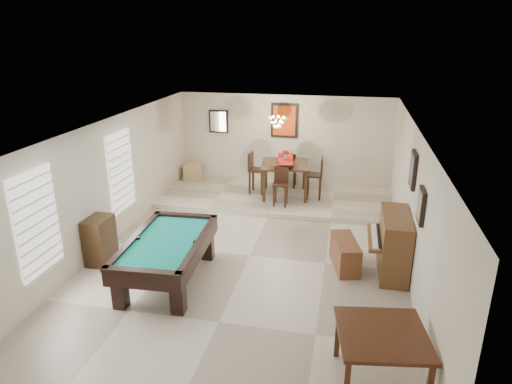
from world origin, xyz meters
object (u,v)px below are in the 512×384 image
(square_table, at_px, (380,358))
(piano_bench, at_px, (345,254))
(dining_chair_east, at_px, (314,178))
(apothecary_chest, at_px, (100,240))
(dining_chair_north, at_px, (290,170))
(dining_table, at_px, (285,177))
(chandelier, at_px, (277,118))
(corner_bench, at_px, (193,172))
(flower_vase, at_px, (286,154))
(pool_table, at_px, (168,261))
(upright_piano, at_px, (387,243))
(dining_chair_south, at_px, (280,187))
(dining_chair_west, at_px, (257,173))

(square_table, distance_m, piano_bench, 3.02)
(piano_bench, height_order, dining_chair_east, dining_chair_east)
(apothecary_chest, xyz_separation_m, dining_chair_north, (3.01, 4.90, 0.15))
(square_table, xyz_separation_m, dining_chair_east, (-1.38, 6.32, 0.28))
(dining_table, height_order, chandelier, chandelier)
(dining_chair_north, xyz_separation_m, corner_bench, (-2.86, 0.04, -0.26))
(square_table, distance_m, apothecary_chest, 5.60)
(square_table, relative_size, chandelier, 1.82)
(square_table, relative_size, dining_chair_east, 1.01)
(apothecary_chest, height_order, flower_vase, flower_vase)
(dining_chair_north, xyz_separation_m, dining_chair_east, (0.75, -0.80, 0.05))
(apothecary_chest, relative_size, dining_table, 0.76)
(pool_table, bearing_deg, upright_piano, 13.81)
(dining_chair_south, bearing_deg, chandelier, 106.63)
(corner_bench, bearing_deg, square_table, -55.16)
(upright_piano, xyz_separation_m, flower_vase, (-2.39, 3.39, 0.67))
(dining_chair_north, height_order, dining_chair_east, dining_chair_east)
(chandelier, bearing_deg, square_table, -69.29)
(flower_vase, distance_m, corner_bench, 3.08)
(square_table, distance_m, dining_chair_south, 6.05)
(upright_piano, relative_size, dining_table, 1.12)
(corner_bench, bearing_deg, dining_chair_east, -13.13)
(dining_chair_east, distance_m, chandelier, 1.83)
(flower_vase, distance_m, dining_chair_west, 0.94)
(dining_chair_north, distance_m, chandelier, 1.83)
(flower_vase, height_order, corner_bench, flower_vase)
(apothecary_chest, bearing_deg, flower_vase, 54.25)
(upright_piano, bearing_deg, chandelier, 128.50)
(dining_chair_east, distance_m, corner_bench, 3.71)
(dining_table, xyz_separation_m, flower_vase, (0.00, 0.00, 0.62))
(dining_chair_west, bearing_deg, square_table, -152.07)
(dining_chair_north, bearing_deg, chandelier, 73.48)
(dining_chair_west, bearing_deg, chandelier, -103.70)
(piano_bench, relative_size, corner_bench, 2.01)
(pool_table, xyz_separation_m, piano_bench, (3.10, 1.14, -0.11))
(dining_chair_west, relative_size, dining_chair_east, 1.03)
(apothecary_chest, xyz_separation_m, chandelier, (2.78, 4.03, 1.74))
(upright_piano, bearing_deg, apothecary_chest, -171.96)
(dining_chair_west, xyz_separation_m, corner_bench, (-2.08, 0.75, -0.33))
(apothecary_chest, bearing_deg, dining_chair_west, 61.93)
(upright_piano, xyz_separation_m, piano_bench, (-0.73, -0.01, -0.29))
(square_table, height_order, corner_bench, square_table)
(apothecary_chest, relative_size, dining_chair_east, 0.85)
(flower_vase, bearing_deg, dining_chair_north, 88.36)
(chandelier, bearing_deg, upright_piano, -51.50)
(pool_table, bearing_deg, flower_vase, 69.48)
(dining_table, relative_size, corner_bench, 2.42)
(dining_chair_east, xyz_separation_m, chandelier, (-0.98, -0.07, 1.54))
(pool_table, relative_size, upright_piano, 1.72)
(upright_piano, relative_size, flower_vase, 5.80)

